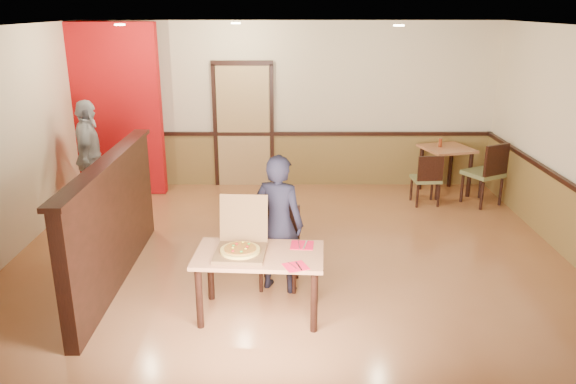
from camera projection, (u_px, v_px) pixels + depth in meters
name	position (u px, v px, depth m)	size (l,w,h in m)	color
floor	(291.00, 272.00, 6.71)	(7.00, 7.00, 0.00)	#B37045
ceiling	(292.00, 28.00, 5.82)	(7.00, 7.00, 0.00)	black
wall_back	(290.00, 106.00, 9.59)	(7.00, 7.00, 0.00)	beige
wainscot_back	(290.00, 160.00, 9.86)	(7.00, 0.04, 0.90)	olive
chair_rail_back	(290.00, 134.00, 9.69)	(7.00, 0.06, 0.06)	black
back_door	(244.00, 126.00, 9.66)	(0.90, 0.06, 2.10)	tan
booth_partition	(113.00, 220.00, 6.28)	(0.20, 3.10, 1.44)	black
red_accent_panel	(112.00, 111.00, 9.11)	(1.60, 0.20, 2.78)	#A70B0E
spot_a	(120.00, 25.00, 7.54)	(0.14, 0.14, 0.02)	beige
spot_b	(236.00, 23.00, 8.20)	(0.14, 0.14, 0.02)	beige
spot_c	(399.00, 25.00, 7.25)	(0.14, 0.14, 0.02)	beige
main_table	(259.00, 263.00, 5.61)	(1.32, 0.81, 0.68)	#B7754D
diner_chair	(280.00, 243.00, 6.31)	(0.49, 0.49, 0.90)	olive
side_chair_left	(427.00, 177.00, 8.82)	(0.44, 0.44, 0.83)	olive
side_chair_right	(487.00, 171.00, 8.78)	(0.68, 0.68, 1.02)	olive
side_table	(446.00, 158.00, 9.35)	(0.92, 0.92, 0.79)	#B7754D
diner	(279.00, 224.00, 6.08)	(0.57, 0.37, 1.55)	black
passerby	(90.00, 158.00, 8.38)	(1.01, 0.42, 1.73)	#9B9CA3
pizza_box	(241.00, 247.00, 5.57)	(0.53, 0.61, 0.52)	brown
pizza	(240.00, 250.00, 5.52)	(0.39, 0.39, 0.03)	gold
napkin_near	(296.00, 266.00, 5.28)	(0.27, 0.27, 0.01)	red
napkin_far	(302.00, 245.00, 5.76)	(0.25, 0.25, 0.01)	red
condiment	(440.00, 143.00, 9.31)	(0.06, 0.06, 0.14)	maroon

